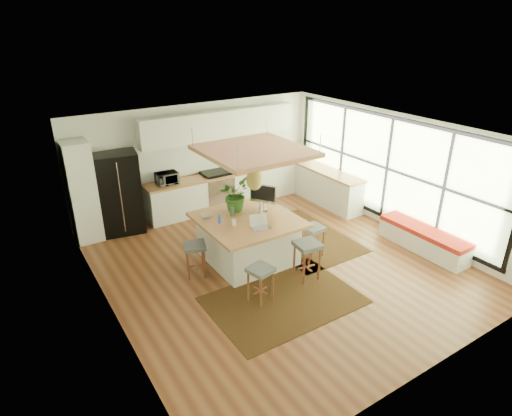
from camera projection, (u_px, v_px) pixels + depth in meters
floor at (278, 264)px, 8.71m from camera, size 7.00×7.00×0.00m
ceiling at (281, 133)px, 7.61m from camera, size 7.00×7.00×0.00m
wall_back at (199, 157)px, 10.85m from camera, size 6.50×0.00×6.50m
wall_front at (438, 293)px, 5.46m from camera, size 6.50×0.00×6.50m
wall_left at (106, 248)px, 6.56m from camera, size 0.00×7.00×7.00m
wall_right at (395, 172)px, 9.76m from camera, size 0.00×7.00×7.00m
window_wall at (394, 171)px, 9.73m from camera, size 0.10×6.20×2.60m
pantry at (82, 192)px, 9.24m from camera, size 0.55×0.60×2.25m
back_counter_base at (225, 190)px, 11.25m from camera, size 4.20×0.60×0.88m
back_counter_top at (225, 173)px, 11.06m from camera, size 4.24×0.64×0.05m
backsplash at (218, 154)px, 11.11m from camera, size 4.20×0.02×0.80m
upper_cabinets at (220, 124)px, 10.66m from camera, size 4.20×0.34×0.70m
range at (217, 190)px, 11.10m from camera, size 0.76×0.62×1.00m
right_counter_base at (324, 186)px, 11.51m from camera, size 0.60×2.50×0.88m
right_counter_top at (325, 170)px, 11.33m from camera, size 0.64×2.54×0.05m
window_bench at (423, 239)px, 9.13m from camera, size 0.52×2.00×0.50m
ceiling_panel at (254, 165)px, 8.04m from camera, size 1.86×1.86×0.80m
rug_near at (283, 300)px, 7.57m from camera, size 2.60×1.80×0.01m
rug_right at (302, 238)px, 9.72m from camera, size 1.80×2.60×0.01m
fridge at (119, 194)px, 9.71m from camera, size 1.05×0.88×1.88m
island at (248, 239)px, 8.69m from camera, size 1.85×1.85×0.93m
stool_near_left at (261, 283)px, 7.43m from camera, size 0.48×0.48×0.67m
stool_near_right at (307, 261)px, 8.10m from camera, size 0.49×0.49×0.76m
stool_right_front at (313, 240)px, 8.88m from camera, size 0.41×0.41×0.67m
stool_right_back at (279, 220)px, 9.75m from camera, size 0.39×0.39×0.64m
stool_left_side at (195, 259)px, 8.19m from camera, size 0.50×0.50×0.68m
laptop at (261, 223)px, 8.05m from camera, size 0.42×0.44×0.26m
monitor at (263, 197)px, 8.83m from camera, size 0.50×0.61×0.55m
microwave at (167, 177)px, 10.23m from camera, size 0.52×0.29×0.35m
island_plant at (235, 198)px, 8.77m from camera, size 0.94×0.95×0.55m
island_bowl at (206, 216)px, 8.55m from camera, size 0.21×0.21×0.05m
island_bottle_0 at (221, 219)px, 8.27m from camera, size 0.07×0.07×0.19m
island_bottle_1 at (234, 221)px, 8.15m from camera, size 0.07×0.07×0.19m
island_bottle_2 at (267, 216)px, 8.36m from camera, size 0.07×0.07×0.19m
island_bottle_3 at (261, 209)px, 8.68m from camera, size 0.07×0.07×0.19m
island_bottle_4 at (233, 212)px, 8.56m from camera, size 0.07×0.07×0.19m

